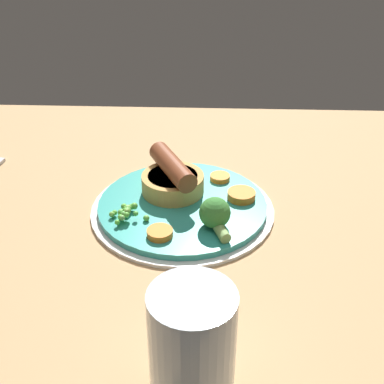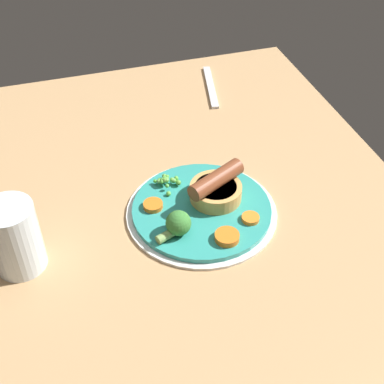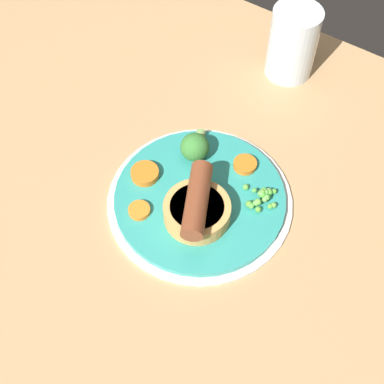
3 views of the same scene
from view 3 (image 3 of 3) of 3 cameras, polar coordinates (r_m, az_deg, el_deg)
dining_table at (r=77.47cm, az=0.93°, el=-0.03°), size 110.00×80.00×3.00cm
dinner_plate at (r=74.29cm, az=0.84°, el=-0.79°), size 25.81×25.81×1.40cm
sausage_pudding at (r=69.91cm, az=0.54°, el=-1.72°), size 8.96×10.90×5.61cm
pea_pile at (r=72.97cm, az=7.40°, el=-0.52°), size 5.51×4.42×1.82cm
broccoli_floret_near at (r=76.31cm, az=0.33°, el=4.89°), size 4.20×6.18×4.15cm
carrot_slice_0 at (r=75.41cm, az=-5.05°, el=1.97°), size 4.98×4.98×1.10cm
carrot_slice_1 at (r=72.21cm, az=-5.65°, el=-1.96°), size 3.47×3.47×0.76cm
carrot_slice_4 at (r=76.58cm, az=5.67°, el=2.93°), size 4.50×4.50×0.90cm
drinking_glass at (r=89.43cm, az=10.69°, el=15.36°), size 7.78×7.78×11.73cm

